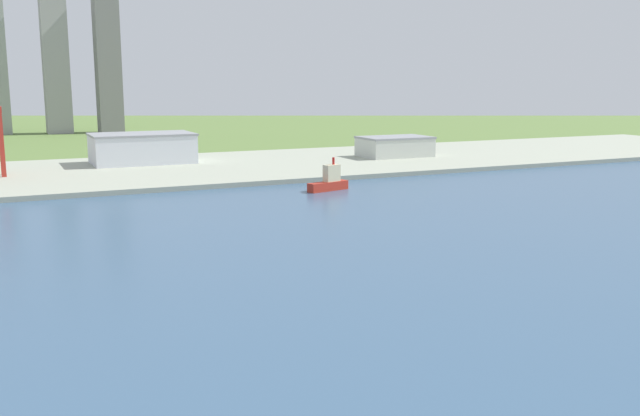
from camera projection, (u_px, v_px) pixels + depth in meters
ground_plane at (308, 245)px, 216.77m from camera, size 2400.00×2400.00×0.00m
water_bay at (413, 298)px, 163.24m from camera, size 840.00×360.00×0.15m
industrial_pier at (166, 170)px, 386.04m from camera, size 840.00×140.00×2.50m
tugboat_small at (329, 181)px, 321.42m from camera, size 21.30×9.87×14.94m
warehouse_main at (142, 148)px, 407.38m from camera, size 57.32×35.60×17.08m
warehouse_annex at (395, 146)px, 442.41m from camera, size 43.37×27.89×12.43m
distant_skyline at (3, 65)px, 631.26m from camera, size 229.98×46.03×138.35m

